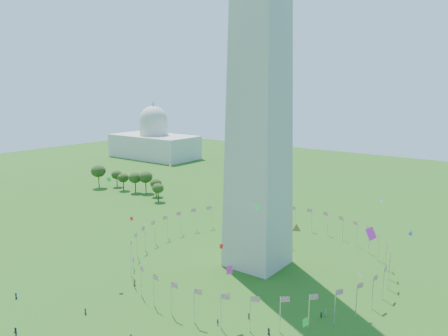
# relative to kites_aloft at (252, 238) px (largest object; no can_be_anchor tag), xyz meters

# --- Properties ---
(ground) EXTENTS (600.00, 600.00, 0.00)m
(ground) POSITION_rel_kites_aloft_xyz_m (-16.51, -21.37, -20.64)
(ground) COLOR #1D4F12
(ground) RESTS_ON ground
(flag_ring) EXTENTS (80.24, 80.24, 9.00)m
(flag_ring) POSITION_rel_kites_aloft_xyz_m (-16.51, 28.63, -16.14)
(flag_ring) COLOR silver
(flag_ring) RESTS_ON ground
(capitol_building) EXTENTS (70.00, 35.00, 46.00)m
(capitol_building) POSITION_rel_kites_aloft_xyz_m (-196.51, 158.63, 2.36)
(capitol_building) COLOR beige
(capitol_building) RESTS_ON ground
(kites_aloft) EXTENTS (122.86, 78.56, 33.63)m
(kites_aloft) POSITION_rel_kites_aloft_xyz_m (0.00, 0.00, 0.00)
(kites_aloft) COLOR white
(kites_aloft) RESTS_ON ground
(tree_line_west) EXTENTS (55.37, 15.41, 12.73)m
(tree_line_west) POSITION_rel_kites_aloft_xyz_m (-125.20, 69.40, -15.19)
(tree_line_west) COLOR #34531B
(tree_line_west) RESTS_ON ground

